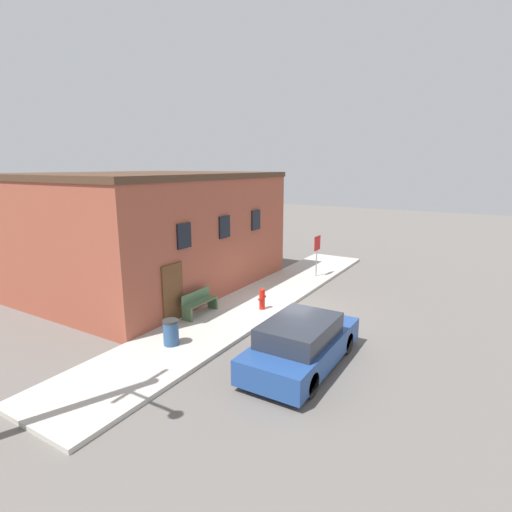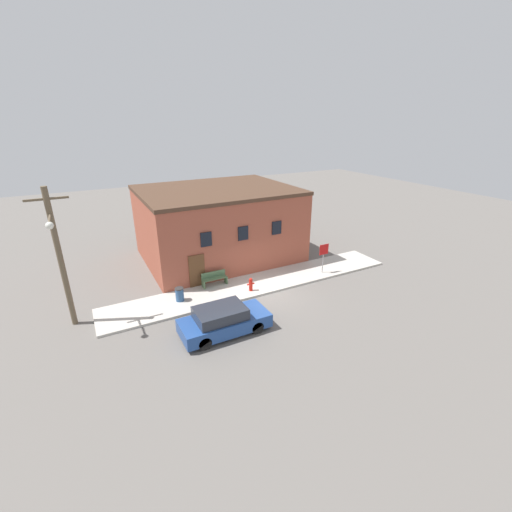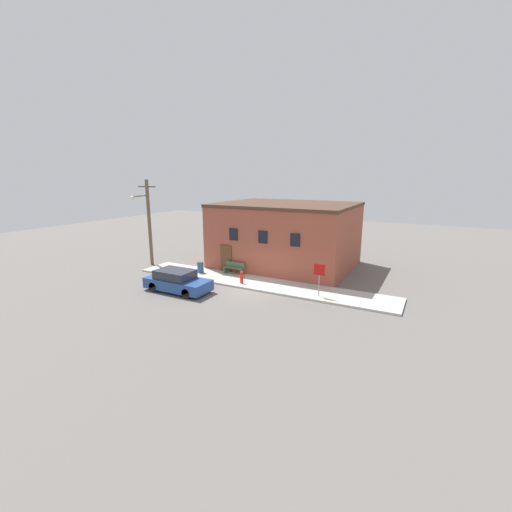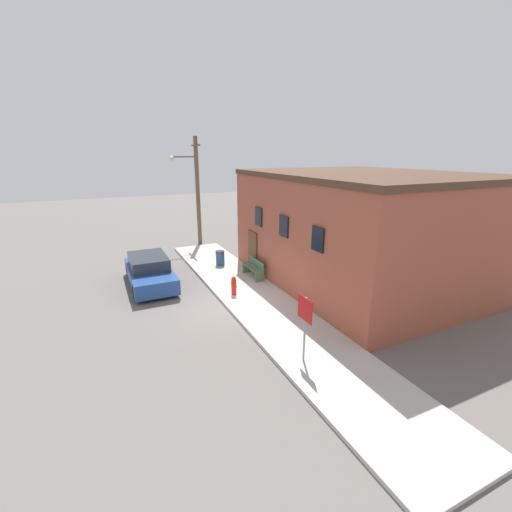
{
  "view_description": "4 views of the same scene",
  "coord_description": "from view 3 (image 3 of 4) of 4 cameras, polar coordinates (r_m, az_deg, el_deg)",
  "views": [
    {
      "loc": [
        -13.4,
        -6.59,
        5.52
      ],
      "look_at": [
        -0.08,
        1.42,
        2.0
      ],
      "focal_mm": 28.0,
      "sensor_mm": 36.0,
      "label": 1
    },
    {
      "loc": [
        -9.22,
        -15.75,
        9.9
      ],
      "look_at": [
        -0.08,
        1.42,
        2.0
      ],
      "focal_mm": 24.0,
      "sensor_mm": 36.0,
      "label": 2
    },
    {
      "loc": [
        10.68,
        -18.78,
        7.38
      ],
      "look_at": [
        -0.08,
        1.42,
        2.0
      ],
      "focal_mm": 24.0,
      "sensor_mm": 36.0,
      "label": 3
    },
    {
      "loc": [
        12.1,
        -4.28,
        6.09
      ],
      "look_at": [
        -0.08,
        1.42,
        2.0
      ],
      "focal_mm": 24.0,
      "sensor_mm": 36.0,
      "label": 4
    }
  ],
  "objects": [
    {
      "name": "parked_car",
      "position": [
        22.95,
        -13.0,
        -4.11
      ],
      "size": [
        4.39,
        1.88,
        1.41
      ],
      "color": "black",
      "rests_on": "ground"
    },
    {
      "name": "fire_hydrant",
      "position": [
        23.63,
        -2.41,
        -3.58
      ],
      "size": [
        0.47,
        0.22,
        0.84
      ],
      "color": "red",
      "rests_on": "sidewalk"
    },
    {
      "name": "trash_bin",
      "position": [
        26.54,
        -9.24,
        -1.9
      ],
      "size": [
        0.49,
        0.49,
        0.8
      ],
      "color": "#2D517F",
      "rests_on": "sidewalk"
    },
    {
      "name": "sidewalk",
      "position": [
        23.99,
        0.16,
        -4.52
      ],
      "size": [
        19.06,
        2.85,
        0.13
      ],
      "color": "#BCB7AD",
      "rests_on": "ground"
    },
    {
      "name": "utility_pole",
      "position": [
        29.71,
        -17.53,
        5.73
      ],
      "size": [
        1.8,
        1.89,
        7.09
      ],
      "color": "brown",
      "rests_on": "ground"
    },
    {
      "name": "ground_plane",
      "position": [
        22.83,
        -1.51,
        -5.64
      ],
      "size": [
        80.0,
        80.0,
        0.0
      ],
      "primitive_type": "plane",
      "color": "#66605B"
    },
    {
      "name": "brick_building",
      "position": [
        28.49,
        5.04,
        3.54
      ],
      "size": [
        10.73,
        8.61,
        5.22
      ],
      "color": "#9E4C38",
      "rests_on": "ground"
    },
    {
      "name": "bench",
      "position": [
        25.88,
        -3.67,
        -2.04
      ],
      "size": [
        1.58,
        0.44,
        0.88
      ],
      "color": "#4C6B47",
      "rests_on": "sidewalk"
    },
    {
      "name": "stop_sign",
      "position": [
        21.25,
        10.51,
        -2.89
      ],
      "size": [
        0.71,
        0.06,
        2.03
      ],
      "color": "gray",
      "rests_on": "sidewalk"
    }
  ]
}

